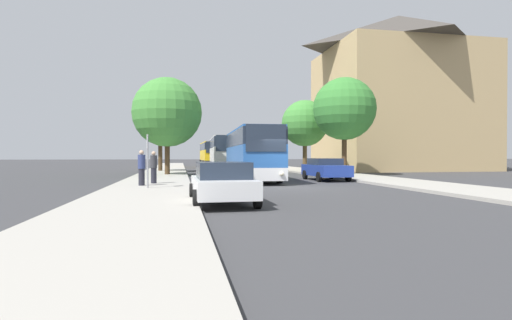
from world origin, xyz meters
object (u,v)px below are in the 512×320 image
object	(u,v)px
bus_middle	(224,153)
tree_left_far	(167,112)
tree_right_near	(305,123)
bus_rear	(211,154)
parked_car_left_curb	(222,182)
bus_front	(251,153)
pedestrian_waiting_far	(154,167)
bus_stop_sign	(148,155)
parked_car_right_near	(325,169)
pedestrian_waiting_near	(142,168)
tree_right_mid	(344,109)
tree_left_near	(160,122)

from	to	relation	value
bus_middle	tree_left_far	distance (m)	11.23
tree_right_near	bus_rear	bearing A→B (deg)	109.64
bus_middle	parked_car_left_curb	distance (m)	28.29
bus_front	pedestrian_waiting_far	xyz separation A→B (m)	(-6.04, -4.33, -0.76)
bus_stop_sign	pedestrian_waiting_far	distance (m)	3.06
bus_front	bus_stop_sign	distance (m)	9.54
parked_car_left_curb	parked_car_right_near	distance (m)	14.04
pedestrian_waiting_near	tree_right_mid	size ratio (longest dim) A/B	0.22
parked_car_left_curb	tree_left_near	size ratio (longest dim) A/B	0.61
bus_middle	parked_car_right_near	xyz separation A→B (m)	(4.88, -16.55, -1.10)
pedestrian_waiting_far	tree_right_mid	world-z (taller)	tree_right_mid
pedestrian_waiting_far	tree_right_mid	size ratio (longest dim) A/B	0.22
bus_stop_sign	tree_left_far	size ratio (longest dim) A/B	0.32
bus_front	parked_car_right_near	distance (m)	5.01
bus_rear	tree_left_near	xyz separation A→B (m)	(-6.19, -15.87, 3.03)
bus_middle	bus_front	bearing A→B (deg)	-87.22
parked_car_right_near	tree_right_near	xyz separation A→B (m)	(2.07, 10.86, 3.86)
parked_car_left_curb	tree_left_near	xyz separation A→B (m)	(-3.29, 26.58, 4.12)
bus_front	pedestrian_waiting_near	bearing A→B (deg)	-136.30
bus_front	bus_stop_sign	bearing A→B (deg)	-127.81
parked_car_right_near	tree_right_near	distance (m)	11.71
pedestrian_waiting_near	bus_front	bearing A→B (deg)	45.56
bus_middle	pedestrian_waiting_near	size ratio (longest dim) A/B	6.82
tree_left_near	pedestrian_waiting_far	bearing A→B (deg)	-88.37
bus_rear	parked_car_left_curb	bearing A→B (deg)	-94.45
parked_car_right_near	bus_stop_sign	bearing A→B (deg)	29.10
parked_car_left_curb	tree_left_far	bearing A→B (deg)	96.34
bus_rear	pedestrian_waiting_far	xyz separation A→B (m)	(-5.68, -33.90, -0.82)
bus_middle	pedestrian_waiting_far	world-z (taller)	bus_middle
parked_car_left_curb	pedestrian_waiting_far	world-z (taller)	pedestrian_waiting_far
parked_car_right_near	bus_rear	bearing A→B (deg)	-80.41
pedestrian_waiting_near	parked_car_left_curb	bearing A→B (deg)	-61.33
bus_rear	tree_left_near	distance (m)	17.31
bus_stop_sign	tree_left_near	distance (m)	21.26
parked_car_left_curb	pedestrian_waiting_near	world-z (taller)	pedestrian_waiting_near
bus_front	bus_stop_sign	size ratio (longest dim) A/B	4.70
tree_right_near	tree_left_near	bearing A→B (deg)	162.62
tree_right_mid	tree_right_near	bearing A→B (deg)	107.40
bus_rear	bus_stop_sign	xyz separation A→B (m)	(-5.76, -36.89, -0.15)
tree_left_near	tree_right_mid	world-z (taller)	tree_right_mid
bus_middle	tree_left_far	xyz separation A→B (m)	(-5.49, -9.27, 3.16)
bus_stop_sign	pedestrian_waiting_far	world-z (taller)	bus_stop_sign
pedestrian_waiting_near	tree_right_near	distance (m)	20.61
parked_car_left_curb	bus_stop_sign	world-z (taller)	bus_stop_sign
bus_front	pedestrian_waiting_near	world-z (taller)	bus_front
tree_left_near	parked_car_left_curb	bearing A→B (deg)	-82.95
pedestrian_waiting_near	tree_left_near	distance (m)	19.86
bus_front	bus_rear	distance (m)	29.57
pedestrian_waiting_near	tree_left_far	xyz separation A→B (m)	(0.88, 11.74, 3.99)
bus_middle	pedestrian_waiting_near	bearing A→B (deg)	-104.68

